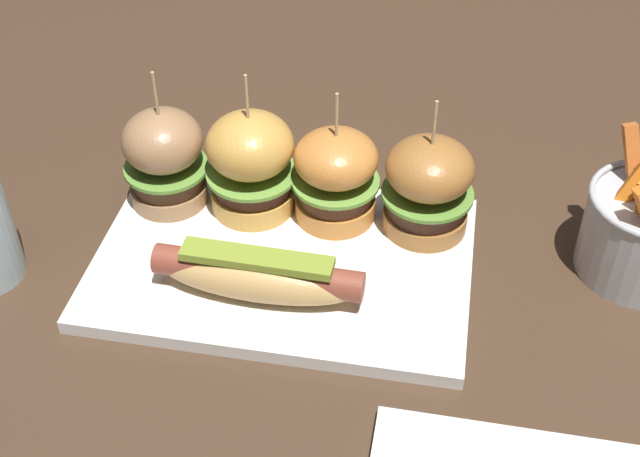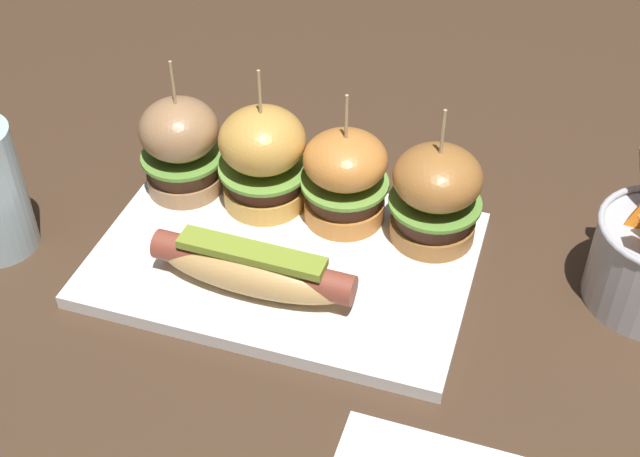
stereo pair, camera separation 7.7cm
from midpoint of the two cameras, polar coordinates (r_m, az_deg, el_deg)
ground_plane at (r=0.81m, az=0.36°, el=-2.51°), size 3.00×3.00×0.00m
platter_main at (r=0.81m, az=0.36°, el=-2.15°), size 0.35×0.23×0.01m
hot_dog at (r=0.75m, az=-1.63°, el=-2.85°), size 0.19×0.05×0.05m
slider_far_left at (r=0.85m, az=-6.74°, el=5.40°), size 0.08×0.08×0.15m
slider_center_left at (r=0.83m, az=-1.17°, el=4.65°), size 0.09×0.09×0.15m
slider_center_right at (r=0.81m, az=4.38°, el=3.31°), size 0.09×0.09×0.14m
slider_far_right at (r=0.80m, az=10.47°, el=2.12°), size 0.09×0.09×0.14m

